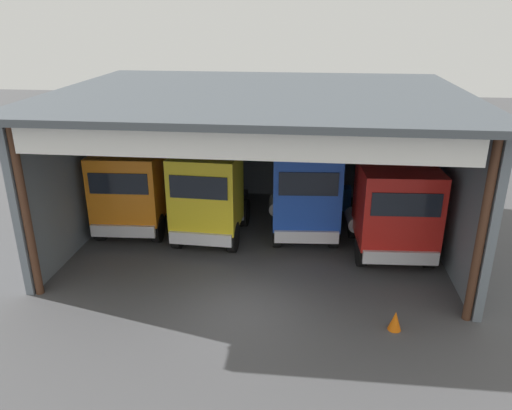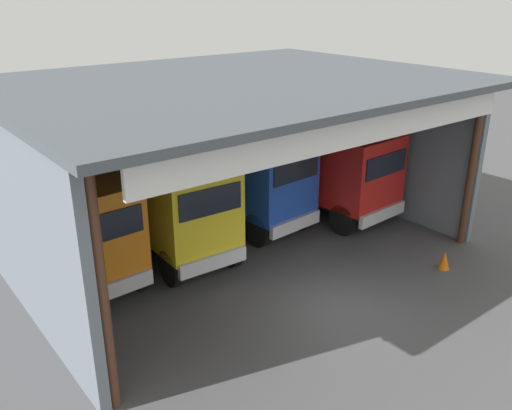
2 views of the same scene
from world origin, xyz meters
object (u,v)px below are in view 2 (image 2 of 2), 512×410
at_px(truck_yellow_center_left_bay, 187,213).
at_px(oil_drum, 41,230).
at_px(truck_blue_yard_outside, 265,181).
at_px(traffic_cone, 444,260).
at_px(truck_orange_right_bay, 84,237).
at_px(tool_cart, 245,185).
at_px(truck_red_center_right_bay, 350,175).

bearing_deg(truck_yellow_center_left_bay, oil_drum, -53.28).
height_order(truck_blue_yard_outside, oil_drum, truck_blue_yard_outside).
xyz_separation_m(oil_drum, traffic_cone, (9.13, -9.53, -0.16)).
relative_size(truck_blue_yard_outside, traffic_cone, 8.52).
bearing_deg(traffic_cone, oil_drum, 133.77).
distance_m(truck_orange_right_bay, tool_cart, 8.81).
bearing_deg(traffic_cone, tool_cart, 96.85).
bearing_deg(tool_cart, truck_red_center_right_bay, -70.69).
bearing_deg(truck_red_center_right_bay, oil_drum, -31.01).
distance_m(truck_yellow_center_left_bay, oil_drum, 5.61).
height_order(truck_orange_right_bay, oil_drum, truck_orange_right_bay).
height_order(oil_drum, traffic_cone, oil_drum).
xyz_separation_m(truck_yellow_center_left_bay, traffic_cone, (6.07, -5.02, -1.48)).
height_order(tool_cart, traffic_cone, tool_cart).
bearing_deg(oil_drum, truck_yellow_center_left_bay, -55.80).
relative_size(oil_drum, traffic_cone, 1.58).
xyz_separation_m(tool_cart, traffic_cone, (1.05, -8.78, -0.22)).
bearing_deg(truck_red_center_right_bay, truck_blue_yard_outside, -23.70).
bearing_deg(truck_yellow_center_left_bay, traffic_cone, 142.89).
bearing_deg(tool_cart, truck_blue_yard_outside, -115.67).
distance_m(oil_drum, tool_cart, 8.11).
xyz_separation_m(truck_orange_right_bay, truck_red_center_right_bay, (9.56, -0.95, 0.06)).
relative_size(truck_red_center_right_bay, oil_drum, 5.38).
height_order(truck_red_center_right_bay, tool_cart, truck_red_center_right_bay).
distance_m(tool_cart, traffic_cone, 8.84).
height_order(truck_yellow_center_left_bay, oil_drum, truck_yellow_center_left_bay).
bearing_deg(tool_cart, oil_drum, 174.65).
distance_m(truck_blue_yard_outside, traffic_cone, 6.37).
xyz_separation_m(truck_red_center_right_bay, oil_drum, (-9.59, 5.07, -1.34)).
distance_m(truck_orange_right_bay, truck_red_center_right_bay, 9.61).
bearing_deg(truck_yellow_center_left_bay, truck_red_center_right_bay, 177.65).
bearing_deg(truck_red_center_right_bay, tool_cart, -73.85).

